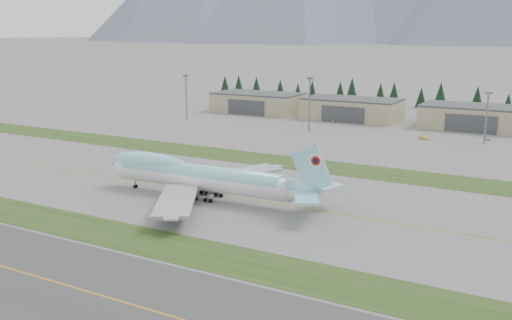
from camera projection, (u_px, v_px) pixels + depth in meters
The scene contains 15 objects.
ground at pixel (218, 194), 157.74m from camera, with size 7000.00×7000.00×0.00m, color #5F5F5D.
grass_strip_near at pixel (124, 236), 125.33m from camera, with size 400.00×14.00×0.08m, color #253F16.
grass_strip_far at pixel (289, 162), 196.11m from camera, with size 400.00×18.00×0.08m, color #253F16.
asphalt_taxiway at pixel (35, 276), 104.87m from camera, with size 400.00×32.00×0.04m, color #373737.
taxiway_line_main at pixel (218, 194), 157.74m from camera, with size 400.00×0.40×0.02m, color #C58917.
taxiway_line_near at pixel (35, 276), 104.87m from camera, with size 400.00×0.40×0.02m, color #C58917.
boeing_747_freighter at pixel (201, 177), 153.05m from camera, with size 67.59×58.63×17.89m.
hangar_left at pixel (258, 102), 317.53m from camera, with size 48.00×26.60×10.80m.
hangar_center at pixel (352, 109), 291.48m from camera, with size 48.00×26.60×10.80m.
hangar_right at pixel (475, 117), 263.07m from camera, with size 48.00×26.60×10.80m.
floodlight_masts at pixel (381, 99), 242.00m from camera, with size 194.09×10.86×24.17m.
service_vehicle_a at pixel (333, 122), 283.07m from camera, with size 1.27×3.15×1.07m, color #BDBDBF.
service_vehicle_b at pixel (423, 139), 238.17m from camera, with size 1.41×4.02×1.33m, color gold.
service_vehicle_c at pixel (488, 140), 236.99m from camera, with size 1.83×4.52×1.31m, color silver.
conifer_belt at pixel (398, 95), 341.01m from camera, with size 270.98×15.99×16.32m.
Camera 1 is at (82.94, -127.55, 44.01)m, focal length 40.00 mm.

